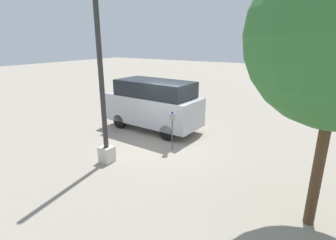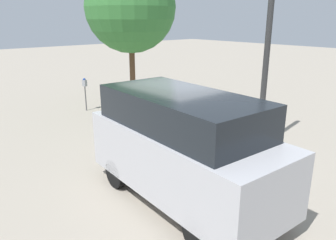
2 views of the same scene
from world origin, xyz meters
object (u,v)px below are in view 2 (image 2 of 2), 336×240
object	(u,v)px
parking_meter_near	(176,116)
lamp_post	(265,79)
street_tree	(130,7)
parked_van	(183,146)
parking_meter_far	(85,87)

from	to	relation	value
parking_meter_near	lamp_post	distance (m)	2.73
lamp_post	street_tree	bearing A→B (deg)	-178.27
parking_meter_near	lamp_post	size ratio (longest dim) A/B	0.25
parked_van	street_tree	size ratio (longest dim) A/B	0.77
parked_van	street_tree	distance (m)	8.35
parking_meter_far	parked_van	world-z (taller)	parked_van
parking_meter_near	street_tree	bearing A→B (deg)	147.78
parking_meter_near	parked_van	size ratio (longest dim) A/B	0.33
parking_meter_near	parked_van	bearing A→B (deg)	-49.32
lamp_post	parked_van	distance (m)	3.92
parking_meter_far	parked_van	bearing A→B (deg)	-23.40
parking_meter_near	lamp_post	bearing A→B (deg)	47.14
parking_meter_far	lamp_post	distance (m)	7.58
parking_meter_far	street_tree	distance (m)	3.74
lamp_post	parked_van	size ratio (longest dim) A/B	1.35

